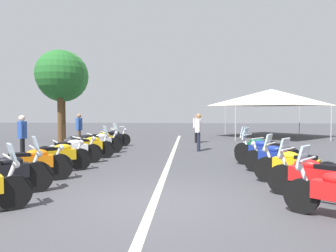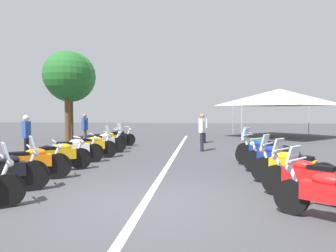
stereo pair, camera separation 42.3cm
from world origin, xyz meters
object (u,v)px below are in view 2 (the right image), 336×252
Objects in this scene: motorcycle_right_row_4 at (266,152)px; roadside_tree_0 at (67,75)px; motorcycle_left_row_6 at (101,142)px; motorcycle_right_row_3 at (278,159)px; motorcycle_left_row_5 at (91,146)px; traffic_cone_0 at (36,158)px; motorcycle_left_row_4 at (72,150)px; motorcycle_left_row_7 at (105,140)px; motorcycle_right_row_1 at (308,178)px; bystander_0 at (26,134)px; roadside_tree_1 at (70,77)px; motorcycle_left_row_2 at (29,163)px; event_tent at (279,97)px; bystander_3 at (202,129)px; motorcycle_right_row_5 at (263,148)px; motorcycle_right_row_2 at (291,167)px; bystander_2 at (203,127)px; motorcycle_left_row_8 at (116,138)px; motorcycle_left_row_3 at (57,156)px; bystander_1 at (85,127)px.

roadside_tree_0 is at bearing -7.00° from motorcycle_right_row_4.
motorcycle_left_row_6 is 7.42m from motorcycle_right_row_3.
motorcycle_left_row_5 reaches higher than traffic_cone_0.
motorcycle_left_row_6 is at bearing -17.75° from traffic_cone_0.
motorcycle_left_row_7 is (3.76, -0.01, 0.00)m from motorcycle_left_row_4.
motorcycle_left_row_4 is at bearing -51.91° from traffic_cone_0.
motorcycle_right_row_1 reaches higher than motorcycle_left_row_6.
roadside_tree_1 reaches higher than bystander_0.
roadside_tree_1 is at bearing -5.16° from motorcycle_right_row_3.
motorcycle_left_row_2 is 17.26m from event_tent.
motorcycle_right_row_3 is 1.05× the size of bystander_3.
motorcycle_right_row_3 is 0.96× the size of motorcycle_right_row_5.
bystander_3 reaches higher than motorcycle_right_row_2.
motorcycle_right_row_1 is 0.32× the size of roadside_tree_0.
bystander_2 is at bearing 27.63° from motorcycle_left_row_4.
motorcycle_left_row_8 is 1.07× the size of bystander_0.
motorcycle_right_row_1 is 15.56m from roadside_tree_0.
bystander_3 is at bearing 9.56° from motorcycle_left_row_4.
bystander_0 is (0.58, 8.29, 0.47)m from motorcycle_right_row_4.
motorcycle_right_row_2 is (-1.19, -6.30, 0.00)m from motorcycle_left_row_3.
motorcycle_right_row_4 is at bearing -57.17° from motorcycle_right_row_2.
roadside_tree_1 is (8.74, 1.98, 2.94)m from bystander_0.
bystander_2 is 0.26× the size of event_tent.
motorcycle_left_row_7 is 10.01m from motorcycle_right_row_1.
motorcycle_right_row_2 is at bearing -72.92° from bystander_3.
motorcycle_right_row_4 reaches higher than motorcycle_left_row_2.
roadside_tree_1 is at bearing 92.10° from motorcycle_left_row_6.
traffic_cone_0 is (-4.45, 0.90, -0.17)m from motorcycle_left_row_7.
motorcycle_left_row_6 is at bearing 164.47° from bystander_2.
bystander_3 is at bearing 147.02° from event_tent.
motorcycle_left_row_2 is 1.14× the size of bystander_1.
bystander_3 is (0.10, -4.34, 0.50)m from motorcycle_left_row_7.
motorcycle_right_row_2 is 8.99m from bystander_0.
roadside_tree_0 is (7.08, 1.47, 2.85)m from bystander_0.
roadside_tree_0 reaches higher than event_tent.
roadside_tree_1 is (5.57, 3.92, 3.42)m from motorcycle_left_row_7.
motorcycle_left_row_6 is at bearing -144.49° from roadside_tree_0.
bystander_3 reaches higher than motorcycle_left_row_5.
bystander_2 reaches higher than motorcycle_left_row_2.
bystander_2 is at bearing -41.55° from motorcycle_right_row_1.
motorcycle_left_row_4 is 8.69m from bystander_2.
motorcycle_right_row_3 reaches higher than motorcycle_left_row_8.
motorcycle_right_row_1 is at bearing -85.74° from motorcycle_left_row_7.
bystander_1 is 6.05m from bystander_3.
motorcycle_right_row_5 is at bearing -57.36° from motorcycle_left_row_7.
bystander_2 reaches higher than motorcycle_right_row_5.
motorcycle_left_row_7 reaches higher than motorcycle_left_row_2.
motorcycle_right_row_3 is 0.93× the size of motorcycle_right_row_4.
bystander_0 is at bearing 162.95° from bystander_2.
motorcycle_left_row_4 reaches higher than motorcycle_right_row_3.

